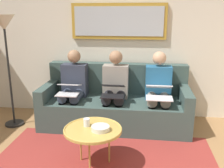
{
  "coord_description": "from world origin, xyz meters",
  "views": [
    {
      "loc": [
        -0.43,
        1.63,
        1.68
      ],
      "look_at": [
        0.0,
        -1.7,
        0.75
      ],
      "focal_mm": 41.38,
      "sensor_mm": 36.0,
      "label": 1
    }
  ],
  "objects_px": {
    "framed_mirror": "(119,21)",
    "laptop_white": "(159,92)",
    "coffee_table": "(93,130)",
    "person_left": "(158,88)",
    "couch": "(115,104)",
    "person_right": "(73,85)",
    "laptop_black": "(113,90)",
    "standing_lamp": "(5,35)",
    "bowl": "(100,128)",
    "cup": "(87,122)",
    "laptop_silver": "(69,89)",
    "person_middle": "(115,87)"
  },
  "relations": [
    {
      "from": "framed_mirror",
      "to": "laptop_white",
      "type": "relative_size",
      "value": 3.85
    },
    {
      "from": "coffee_table",
      "to": "person_left",
      "type": "relative_size",
      "value": 0.56
    },
    {
      "from": "couch",
      "to": "person_right",
      "type": "distance_m",
      "value": 0.71
    },
    {
      "from": "couch",
      "to": "coffee_table",
      "type": "xyz_separation_m",
      "value": [
        0.11,
        1.22,
        0.13
      ]
    },
    {
      "from": "framed_mirror",
      "to": "coffee_table",
      "type": "bearing_deg",
      "value": 86.13
    },
    {
      "from": "person_left",
      "to": "laptop_black",
      "type": "bearing_deg",
      "value": 20.28
    },
    {
      "from": "person_left",
      "to": "laptop_white",
      "type": "relative_size",
      "value": 2.93
    },
    {
      "from": "coffee_table",
      "to": "laptop_white",
      "type": "xyz_separation_m",
      "value": [
        -0.75,
        -0.92,
        0.18
      ]
    },
    {
      "from": "standing_lamp",
      "to": "laptop_white",
      "type": "bearing_deg",
      "value": 179.23
    },
    {
      "from": "bowl",
      "to": "laptop_white",
      "type": "height_order",
      "value": "laptop_white"
    },
    {
      "from": "cup",
      "to": "person_left",
      "type": "distance_m",
      "value": 1.37
    },
    {
      "from": "bowl",
      "to": "laptop_silver",
      "type": "height_order",
      "value": "laptop_silver"
    },
    {
      "from": "cup",
      "to": "person_left",
      "type": "relative_size",
      "value": 0.08
    },
    {
      "from": "person_left",
      "to": "laptop_black",
      "type": "xyz_separation_m",
      "value": [
        0.64,
        0.24,
        0.02
      ]
    },
    {
      "from": "laptop_black",
      "to": "cup",
      "type": "bearing_deg",
      "value": 77.4
    },
    {
      "from": "person_left",
      "to": "standing_lamp",
      "type": "bearing_deg",
      "value": 5.19
    },
    {
      "from": "framed_mirror",
      "to": "cup",
      "type": "relative_size",
      "value": 16.65
    },
    {
      "from": "coffee_table",
      "to": "cup",
      "type": "distance_m",
      "value": 0.12
    },
    {
      "from": "cup",
      "to": "person_middle",
      "type": "height_order",
      "value": "person_middle"
    },
    {
      "from": "person_left",
      "to": "laptop_silver",
      "type": "xyz_separation_m",
      "value": [
        1.28,
        0.25,
        0.02
      ]
    },
    {
      "from": "couch",
      "to": "laptop_silver",
      "type": "distance_m",
      "value": 0.78
    },
    {
      "from": "couch",
      "to": "laptop_white",
      "type": "xyz_separation_m",
      "value": [
        -0.64,
        0.3,
        0.32
      ]
    },
    {
      "from": "person_left",
      "to": "cup",
      "type": "bearing_deg",
      "value": 52.64
    },
    {
      "from": "bowl",
      "to": "laptop_black",
      "type": "xyz_separation_m",
      "value": [
        -0.02,
        -0.94,
        0.14
      ]
    },
    {
      "from": "couch",
      "to": "laptop_silver",
      "type": "bearing_deg",
      "value": 26.26
    },
    {
      "from": "laptop_black",
      "to": "standing_lamp",
      "type": "relative_size",
      "value": 0.22
    },
    {
      "from": "framed_mirror",
      "to": "cup",
      "type": "xyz_separation_m",
      "value": [
        0.19,
        1.54,
        -1.05
      ]
    },
    {
      "from": "couch",
      "to": "bowl",
      "type": "relative_size",
      "value": 11.07
    },
    {
      "from": "couch",
      "to": "cup",
      "type": "relative_size",
      "value": 24.44
    },
    {
      "from": "laptop_white",
      "to": "person_right",
      "type": "relative_size",
      "value": 0.34
    },
    {
      "from": "cup",
      "to": "standing_lamp",
      "type": "height_order",
      "value": "standing_lamp"
    },
    {
      "from": "couch",
      "to": "framed_mirror",
      "type": "height_order",
      "value": "framed_mirror"
    },
    {
      "from": "couch",
      "to": "bowl",
      "type": "distance_m",
      "value": 1.26
    },
    {
      "from": "bowl",
      "to": "cup",
      "type": "bearing_deg",
      "value": -27.4
    },
    {
      "from": "person_middle",
      "to": "person_right",
      "type": "height_order",
      "value": "same"
    },
    {
      "from": "laptop_black",
      "to": "standing_lamp",
      "type": "distance_m",
      "value": 1.72
    },
    {
      "from": "cup",
      "to": "person_middle",
      "type": "distance_m",
      "value": 1.11
    },
    {
      "from": "laptop_black",
      "to": "laptop_silver",
      "type": "relative_size",
      "value": 1.08
    },
    {
      "from": "framed_mirror",
      "to": "laptop_white",
      "type": "distance_m",
      "value": 1.31
    },
    {
      "from": "person_middle",
      "to": "bowl",
      "type": "bearing_deg",
      "value": 89.06
    },
    {
      "from": "person_left",
      "to": "laptop_white",
      "type": "height_order",
      "value": "person_left"
    },
    {
      "from": "cup",
      "to": "bowl",
      "type": "height_order",
      "value": "cup"
    },
    {
      "from": "coffee_table",
      "to": "person_middle",
      "type": "distance_m",
      "value": 1.17
    },
    {
      "from": "person_right",
      "to": "laptop_silver",
      "type": "distance_m",
      "value": 0.25
    },
    {
      "from": "couch",
      "to": "laptop_black",
      "type": "height_order",
      "value": "couch"
    },
    {
      "from": "couch",
      "to": "standing_lamp",
      "type": "height_order",
      "value": "standing_lamp"
    },
    {
      "from": "laptop_black",
      "to": "person_middle",
      "type": "bearing_deg",
      "value": -90.0
    },
    {
      "from": "couch",
      "to": "person_right",
      "type": "relative_size",
      "value": 1.93
    },
    {
      "from": "person_middle",
      "to": "person_right",
      "type": "relative_size",
      "value": 1.0
    },
    {
      "from": "framed_mirror",
      "to": "coffee_table",
      "type": "xyz_separation_m",
      "value": [
        0.11,
        1.61,
        -1.1
      ]
    }
  ]
}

